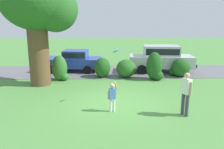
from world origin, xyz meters
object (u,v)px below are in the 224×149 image
(parked_sedan, at_px, (73,60))
(child_thrower, at_px, (112,95))
(adult_onlooker, at_px, (186,92))
(parked_suv, at_px, (161,57))
(oak_tree_large, at_px, (38,6))
(frisbee, at_px, (116,51))

(parked_sedan, distance_m, child_thrower, 8.26)
(adult_onlooker, bearing_deg, parked_sedan, 123.77)
(adult_onlooker, bearing_deg, parked_suv, 83.87)
(parked_sedan, height_order, parked_suv, parked_suv)
(parked_sedan, height_order, child_thrower, parked_sedan)
(oak_tree_large, bearing_deg, parked_suv, 21.66)
(oak_tree_large, bearing_deg, child_thrower, -47.69)
(parked_suv, height_order, adult_onlooker, parked_suv)
(oak_tree_large, relative_size, parked_suv, 1.32)
(oak_tree_large, height_order, adult_onlooker, oak_tree_large)
(parked_sedan, bearing_deg, oak_tree_large, -110.33)
(parked_suv, bearing_deg, oak_tree_large, -158.34)
(parked_sedan, relative_size, child_thrower, 3.51)
(child_thrower, bearing_deg, adult_onlooker, -9.53)
(parked_sedan, distance_m, adult_onlooker, 9.96)
(child_thrower, relative_size, frisbee, 4.27)
(child_thrower, distance_m, frisbee, 1.97)
(oak_tree_large, distance_m, child_thrower, 6.96)
(child_thrower, height_order, frisbee, frisbee)
(parked_suv, relative_size, frisbee, 16.06)
(parked_sedan, xyz_separation_m, frisbee, (2.87, -6.77, 1.54))
(frisbee, relative_size, adult_onlooker, 0.17)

